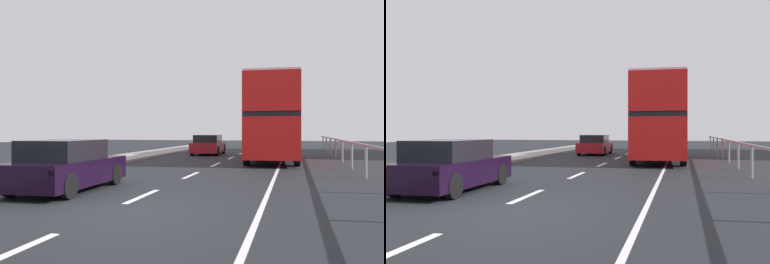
# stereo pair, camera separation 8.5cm
# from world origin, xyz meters

# --- Properties ---
(ground_plane) EXTENTS (74.15, 120.00, 0.10)m
(ground_plane) POSITION_xyz_m (0.00, 0.00, -0.05)
(ground_plane) COLOR black
(lane_paint_markings) EXTENTS (3.17, 46.00, 0.01)m
(lane_paint_markings) POSITION_xyz_m (1.92, 8.16, 0.00)
(lane_paint_markings) COLOR silver
(lane_paint_markings) RESTS_ON ground
(bridge_side_railing) EXTENTS (0.10, 42.00, 1.18)m
(bridge_side_railing) POSITION_xyz_m (6.10, 9.00, 0.95)
(bridge_side_railing) COLOR gray
(bridge_side_railing) RESTS_ON ground
(double_decker_bus_red) EXTENTS (3.00, 10.34, 4.40)m
(double_decker_bus_red) POSITION_xyz_m (2.50, 15.15, 2.35)
(double_decker_bus_red) COLOR red
(double_decker_bus_red) RESTS_ON ground
(hatchback_car_near) EXTENTS (1.87, 4.13, 1.40)m
(hatchback_car_near) POSITION_xyz_m (-2.39, 2.22, 0.67)
(hatchback_car_near) COLOR black
(hatchback_car_near) RESTS_ON ground
(sedan_car_ahead) EXTENTS (1.98, 4.38, 1.36)m
(sedan_car_ahead) POSITION_xyz_m (-2.08, 19.71, 0.66)
(sedan_car_ahead) COLOR maroon
(sedan_car_ahead) RESTS_ON ground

